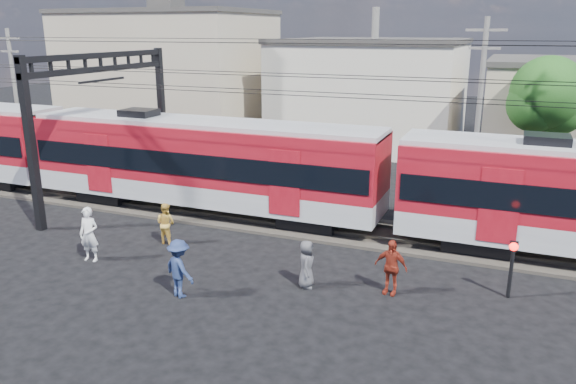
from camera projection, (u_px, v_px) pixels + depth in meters
name	position (u px, v px, depth m)	size (l,w,h in m)	color
ground	(213.00, 312.00, 16.39)	(120.00, 120.00, 0.00)	black
track_bed	(307.00, 225.00, 23.49)	(70.00, 3.40, 0.12)	#2D2823
rail_near	(301.00, 228.00, 22.79)	(70.00, 0.12, 0.12)	#59544C
rail_far	(313.00, 217.00, 24.13)	(70.00, 0.12, 0.12)	#59544C
commuter_train	(207.00, 161.00, 24.52)	(50.30, 3.08, 4.17)	black
catenary	(128.00, 94.00, 25.18)	(70.00, 9.30, 7.52)	black
building_west	(170.00, 74.00, 42.56)	(14.28, 10.20, 9.30)	tan
building_midwest	(373.00, 91.00, 40.12)	(12.24, 12.24, 7.30)	beige
utility_pole_mid	(479.00, 105.00, 26.31)	(1.80, 0.24, 8.50)	slate
utility_pole_west	(15.00, 89.00, 35.57)	(1.80, 0.24, 8.00)	slate
tree_near	(551.00, 98.00, 27.89)	(3.82, 3.64, 6.72)	#382619
pedestrian_a	(89.00, 234.00, 19.77)	(0.72, 0.47, 1.96)	white
pedestrian_b	(166.00, 223.00, 21.44)	(0.78, 0.61, 1.60)	gold
pedestrian_c	(179.00, 269.00, 17.09)	(1.19, 0.68, 1.84)	navy
pedestrian_d	(391.00, 267.00, 17.28)	(1.04, 0.43, 1.78)	maroon
pedestrian_e	(306.00, 264.00, 17.76)	(0.76, 0.50, 1.56)	#4A494E
crossing_signal	(512.00, 259.00, 16.90)	(0.27, 0.27, 1.85)	black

